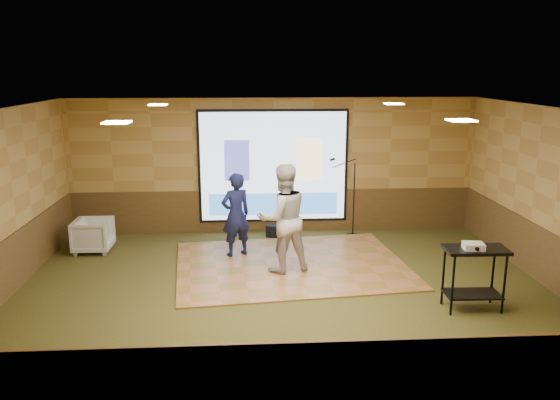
{
  "coord_description": "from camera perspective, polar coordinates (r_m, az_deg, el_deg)",
  "views": [
    {
      "loc": [
        -0.59,
        -8.45,
        3.64
      ],
      "look_at": [
        0.01,
        1.12,
        1.3
      ],
      "focal_mm": 35.0,
      "sensor_mm": 36.0,
      "label": 1
    }
  ],
  "objects": [
    {
      "name": "downlight_ne",
      "position": [
        10.65,
        11.82,
        9.82
      ],
      "size": [
        0.32,
        0.32,
        0.02
      ],
      "primitive_type": "cube",
      "color": "beige",
      "rests_on": "room_shell"
    },
    {
      "name": "wainscot_back",
      "position": [
        12.36,
        -0.71,
        -1.13
      ],
      "size": [
        9.0,
        0.04,
        0.95
      ],
      "primitive_type": "cube",
      "color": "#4C3419",
      "rests_on": "ground"
    },
    {
      "name": "banquet_chair",
      "position": [
        11.66,
        -18.91,
        -3.51
      ],
      "size": [
        0.74,
        0.72,
        0.68
      ],
      "primitive_type": "imported",
      "rotation": [
        0.0,
        0.0,
        1.57
      ],
      "color": "gray",
      "rests_on": "ground"
    },
    {
      "name": "player_right",
      "position": [
        9.74,
        0.32,
        -1.92
      ],
      "size": [
        1.14,
        1.0,
        1.97
      ],
      "primitive_type": "imported",
      "rotation": [
        0.0,
        0.0,
        3.44
      ],
      "color": "#BCB6AC",
      "rests_on": "dance_floor"
    },
    {
      "name": "projector",
      "position": [
        8.67,
        19.56,
        -4.56
      ],
      "size": [
        0.32,
        0.28,
        0.1
      ],
      "primitive_type": "cube",
      "rotation": [
        0.0,
        0.0,
        -0.12
      ],
      "color": "silver",
      "rests_on": "av_table"
    },
    {
      "name": "mic_stand",
      "position": [
        12.1,
        7.41,
        -1.48
      ],
      "size": [
        0.69,
        0.28,
        1.76
      ],
      "rotation": [
        0.0,
        0.0,
        -0.43
      ],
      "color": "black",
      "rests_on": "ground"
    },
    {
      "name": "av_table",
      "position": [
        8.85,
        19.66,
        -6.54
      ],
      "size": [
        0.94,
        0.49,
        0.99
      ],
      "rotation": [
        0.0,
        0.0,
        -0.03
      ],
      "color": "black",
      "rests_on": "ground"
    },
    {
      "name": "duffel_bag",
      "position": [
        12.02,
        -0.32,
        -3.26
      ],
      "size": [
        0.5,
        0.43,
        0.26
      ],
      "primitive_type": "cube",
      "rotation": [
        0.0,
        0.0,
        -0.44
      ],
      "color": "black",
      "rests_on": "ground"
    },
    {
      "name": "downlight_se",
      "position": [
        7.52,
        18.41,
        7.9
      ],
      "size": [
        0.32,
        0.32,
        0.02
      ],
      "primitive_type": "cube",
      "color": "beige",
      "rests_on": "room_shell"
    },
    {
      "name": "dance_floor",
      "position": [
        10.36,
        1.19,
        -6.76
      ],
      "size": [
        4.56,
        3.66,
        0.03
      ],
      "primitive_type": "cube",
      "rotation": [
        0.0,
        0.0,
        0.1
      ],
      "color": "#A9693E",
      "rests_on": "ground"
    },
    {
      "name": "projector_screen",
      "position": [
        12.1,
        -0.71,
        3.4
      ],
      "size": [
        3.32,
        0.06,
        2.52
      ],
      "color": "black",
      "rests_on": "room_shell"
    },
    {
      "name": "wainscot_left",
      "position": [
        9.83,
        -26.84,
        -6.62
      ],
      "size": [
        0.04,
        7.0,
        0.95
      ],
      "primitive_type": "cube",
      "color": "#4C3419",
      "rests_on": "ground"
    },
    {
      "name": "ground",
      "position": [
        9.22,
        0.4,
        -9.54
      ],
      "size": [
        9.0,
        9.0,
        0.0
      ],
      "primitive_type": "plane",
      "color": "#2C3518",
      "rests_on": "ground"
    },
    {
      "name": "downlight_nw",
      "position": [
        10.4,
        -12.64,
        9.69
      ],
      "size": [
        0.32,
        0.32,
        0.02
      ],
      "primitive_type": "cube",
      "color": "beige",
      "rests_on": "room_shell"
    },
    {
      "name": "downlight_sw",
      "position": [
        7.17,
        -16.69,
        7.77
      ],
      "size": [
        0.32,
        0.32,
        0.02
      ],
      "primitive_type": "cube",
      "color": "beige",
      "rests_on": "room_shell"
    },
    {
      "name": "player_left",
      "position": [
        10.63,
        -4.64,
        -1.53
      ],
      "size": [
        0.71,
        0.62,
        1.65
      ],
      "primitive_type": "imported",
      "rotation": [
        0.0,
        0.0,
        3.59
      ],
      "color": "#151943",
      "rests_on": "dance_floor"
    },
    {
      "name": "room_shell",
      "position": [
        8.61,
        0.42,
        3.37
      ],
      "size": [
        9.04,
        7.04,
        3.02
      ],
      "color": "#B28F4A",
      "rests_on": "ground"
    },
    {
      "name": "wainscot_front",
      "position": [
        5.92,
        2.86,
        -18.61
      ],
      "size": [
        9.0,
        0.04,
        0.95
      ],
      "primitive_type": "cube",
      "color": "#4C3419",
      "rests_on": "ground"
    },
    {
      "name": "wainscot_right",
      "position": [
        10.35,
        26.11,
        -5.55
      ],
      "size": [
        0.04,
        7.0,
        0.95
      ],
      "primitive_type": "cube",
      "color": "#4C3419",
      "rests_on": "ground"
    }
  ]
}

